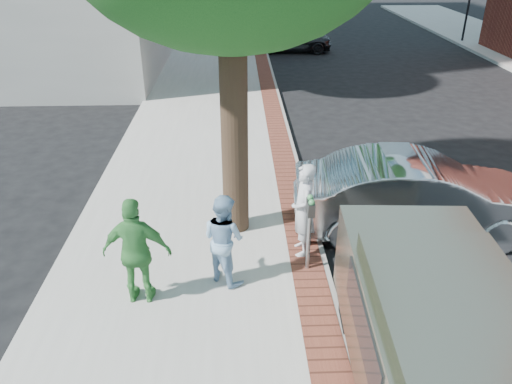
{
  "coord_description": "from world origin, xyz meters",
  "views": [
    {
      "loc": [
        -0.54,
        -7.05,
        5.59
      ],
      "look_at": [
        -0.21,
        1.43,
        1.2
      ],
      "focal_mm": 35.0,
      "sensor_mm": 36.0,
      "label": 1
    }
  ],
  "objects_px": {
    "person_gray": "(303,210)",
    "person_green": "(137,252)",
    "parking_meter": "(310,218)",
    "person_officer": "(224,239)",
    "van": "(442,348)",
    "bg_car": "(290,37)",
    "sedan_silver": "(419,196)"
  },
  "relations": [
    {
      "from": "person_gray",
      "to": "person_green",
      "type": "bearing_deg",
      "value": -66.25
    },
    {
      "from": "parking_meter",
      "to": "person_green",
      "type": "bearing_deg",
      "value": -165.36
    },
    {
      "from": "person_officer",
      "to": "van",
      "type": "relative_size",
      "value": 0.31
    },
    {
      "from": "parking_meter",
      "to": "bg_car",
      "type": "relative_size",
      "value": 0.33
    },
    {
      "from": "bg_car",
      "to": "van",
      "type": "relative_size",
      "value": 0.83
    },
    {
      "from": "person_gray",
      "to": "van",
      "type": "bearing_deg",
      "value": 19.4
    },
    {
      "from": "person_officer",
      "to": "van",
      "type": "distance_m",
      "value": 3.87
    },
    {
      "from": "parking_meter",
      "to": "person_gray",
      "type": "distance_m",
      "value": 0.56
    },
    {
      "from": "sedan_silver",
      "to": "bg_car",
      "type": "bearing_deg",
      "value": 6.4
    },
    {
      "from": "sedan_silver",
      "to": "bg_car",
      "type": "relative_size",
      "value": 1.15
    },
    {
      "from": "parking_meter",
      "to": "sedan_silver",
      "type": "bearing_deg",
      "value": 30.42
    },
    {
      "from": "parking_meter",
      "to": "van",
      "type": "height_order",
      "value": "van"
    },
    {
      "from": "person_gray",
      "to": "person_green",
      "type": "distance_m",
      "value": 3.11
    },
    {
      "from": "person_green",
      "to": "van",
      "type": "height_order",
      "value": "person_green"
    },
    {
      "from": "parking_meter",
      "to": "person_green",
      "type": "height_order",
      "value": "person_green"
    },
    {
      "from": "person_officer",
      "to": "sedan_silver",
      "type": "bearing_deg",
      "value": -114.19
    },
    {
      "from": "parking_meter",
      "to": "person_green",
      "type": "xyz_separation_m",
      "value": [
        -2.87,
        -0.75,
        -0.11
      ]
    },
    {
      "from": "person_gray",
      "to": "sedan_silver",
      "type": "distance_m",
      "value": 2.66
    },
    {
      "from": "person_officer",
      "to": "van",
      "type": "bearing_deg",
      "value": 178.09
    },
    {
      "from": "van",
      "to": "bg_car",
      "type": "bearing_deg",
      "value": 92.27
    },
    {
      "from": "bg_car",
      "to": "parking_meter",
      "type": "bearing_deg",
      "value": 177.06
    },
    {
      "from": "person_officer",
      "to": "person_green",
      "type": "relative_size",
      "value": 0.88
    },
    {
      "from": "parking_meter",
      "to": "sedan_silver",
      "type": "relative_size",
      "value": 0.29
    },
    {
      "from": "sedan_silver",
      "to": "person_gray",
      "type": "bearing_deg",
      "value": 113.55
    },
    {
      "from": "person_gray",
      "to": "person_officer",
      "type": "bearing_deg",
      "value": -62.8
    },
    {
      "from": "person_gray",
      "to": "sedan_silver",
      "type": "height_order",
      "value": "person_gray"
    },
    {
      "from": "person_gray",
      "to": "sedan_silver",
      "type": "bearing_deg",
      "value": 108.91
    },
    {
      "from": "parking_meter",
      "to": "van",
      "type": "distance_m",
      "value": 3.21
    },
    {
      "from": "parking_meter",
      "to": "person_gray",
      "type": "bearing_deg",
      "value": 94.57
    },
    {
      "from": "person_gray",
      "to": "person_officer",
      "type": "height_order",
      "value": "person_gray"
    },
    {
      "from": "person_green",
      "to": "van",
      "type": "bearing_deg",
      "value": 155.24
    },
    {
      "from": "bg_car",
      "to": "person_green",
      "type": "bearing_deg",
      "value": 169.36
    }
  ]
}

